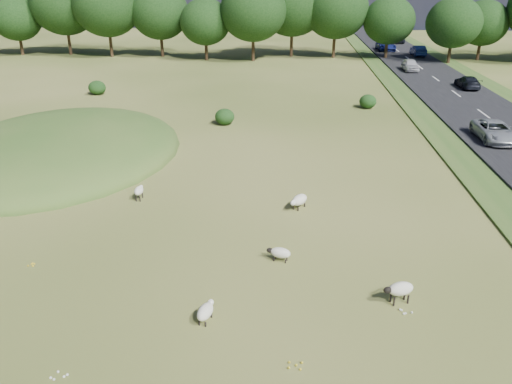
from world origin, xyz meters
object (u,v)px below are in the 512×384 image
Objects in this scene: sheep_2 at (139,191)px; car_5 at (495,131)px; sheep_5 at (280,253)px; sheep_0 at (299,200)px; car_3 at (410,65)px; car_6 at (386,45)px; sheep_4 at (400,289)px; car_1 at (468,82)px; car_2 at (418,51)px; car_7 at (398,39)px; sheep_3 at (205,311)px.

car_5 is (22.43, 11.52, 0.41)m from sheep_2.
car_5 is (14.74, 17.25, 0.53)m from sheep_5.
sheep_0 is 1.19× the size of sheep_5.
sheep_2 is at bearing -22.30° from sheep_5.
car_3 is 18.55m from car_6.
sheep_2 is 14.72m from sheep_4.
sheep_5 is at bearing -126.89° from sheep_2.
sheep_0 is 35.30m from car_1.
sheep_5 is 0.20× the size of car_6.
car_5 is (-3.80, -41.80, -0.08)m from car_2.
car_6 reaches higher than sheep_4.
car_6 reaches higher than sheep_0.
car_5 is 57.89m from car_7.
sheep_5 is 0.24× the size of car_2.
car_6 reaches higher than car_2.
sheep_3 is at bearing 74.25° from sheep_5.
sheep_0 is 18.40m from car_5.
car_6 reaches higher than car_5.
sheep_5 is at bearing -107.76° from car_3.
sheep_0 is 8.53m from sheep_2.
sheep_3 is at bearing 62.30° from car_1.
car_6 is (-3.80, 28.81, 0.15)m from car_1.
sheep_4 is 40.90m from car_1.
sheep_4 is 0.26× the size of car_7.
car_1 is 39.26m from car_7.
car_6 is at bearing -21.05° from sheep_2.
car_1 is at bearing 78.40° from car_5.
sheep_5 is 66.23m from car_6.
sheep_3 is at bearing -108.88° from car_3.
sheep_0 is at bearing -5.67° from sheep_3.
car_7 is (17.71, 69.79, 0.46)m from sheep_0.
sheep_0 is 5.29m from sheep_5.
car_3 reaches higher than sheep_0.
sheep_2 is 46.11m from car_3.
car_5 reaches higher than car_1.
sheep_5 is at bearing 62.60° from car_1.
car_1 is 0.91× the size of car_7.
sheep_0 is at bearing -108.84° from car_3.
car_7 is at bearing -89.47° from sheep_5.
car_2 is 0.81× the size of car_6.
car_2 is (14.11, 61.68, 0.40)m from sheep_4.
sheep_5 is at bearing 72.57° from car_2.
car_2 is at bearing 84.81° from car_5.
sheep_2 is at bearing 48.86° from car_1.
sheep_3 is (5.26, -9.92, -0.11)m from sheep_2.
car_1 is at bearing -176.22° from sheep_0.
car_7 reaches higher than car_1.
car_1 is 0.95× the size of car_2.
car_5 is at bearing 86.24° from car_7.
car_5 reaches higher than sheep_3.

